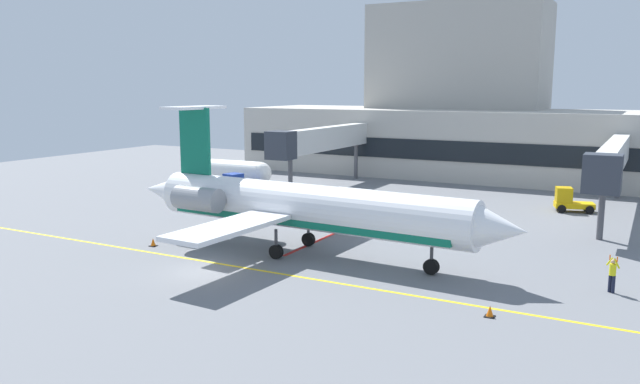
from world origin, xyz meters
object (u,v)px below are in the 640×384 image
object	(u,v)px
baggage_tug	(206,196)
pushback_tractor	(569,201)
regional_jet	(300,206)
marshaller	(612,274)
fuel_tank	(236,171)
belt_loader	(238,184)

from	to	relation	value
baggage_tug	pushback_tractor	bearing A→B (deg)	24.16
regional_jet	baggage_tug	xyz separation A→B (m)	(-15.52, 9.94, -2.11)
regional_jet	pushback_tractor	distance (m)	26.73
regional_jet	baggage_tug	bearing A→B (deg)	147.36
marshaller	baggage_tug	bearing A→B (deg)	165.07
pushback_tractor	regional_jet	bearing A→B (deg)	-120.47
baggage_tug	fuel_tank	world-z (taller)	fuel_tank
baggage_tug	marshaller	bearing A→B (deg)	-14.93
regional_jet	marshaller	xyz separation A→B (m)	(18.29, 0.93, -2.09)
baggage_tug	pushback_tractor	size ratio (longest dim) A/B	1.04
baggage_tug	fuel_tank	xyz separation A→B (m)	(-4.98, 11.31, 0.54)
baggage_tug	marshaller	distance (m)	34.99
belt_loader	fuel_tank	distance (m)	5.35
baggage_tug	fuel_tank	bearing A→B (deg)	113.75
baggage_tug	belt_loader	world-z (taller)	baggage_tug
regional_jet	fuel_tank	size ratio (longest dim) A/B	3.20
regional_jet	marshaller	world-z (taller)	regional_jet
regional_jet	marshaller	size ratio (longest dim) A/B	14.14
belt_loader	marshaller	bearing A→B (deg)	-24.51
regional_jet	baggage_tug	world-z (taller)	regional_jet
marshaller	regional_jet	bearing A→B (deg)	-177.09
fuel_tank	belt_loader	bearing A→B (deg)	-51.36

